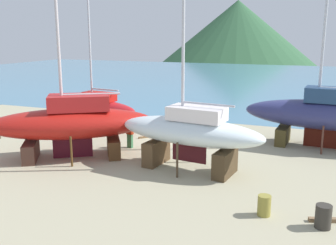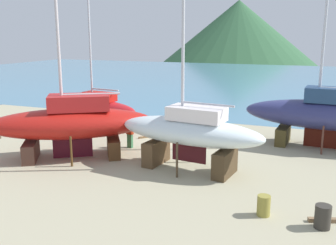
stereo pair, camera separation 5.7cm
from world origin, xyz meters
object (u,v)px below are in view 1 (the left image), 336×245
at_px(barrel_ochre, 175,127).
at_px(barrel_tipped_left, 161,138).
at_px(barrel_by_slipway, 323,217).
at_px(sailboat_small_center, 96,108).
at_px(sailboat_far_slipway, 190,132).
at_px(sailboat_large_starboard, 327,114).
at_px(sailboat_mid_port, 72,123).
at_px(barrel_tipped_center, 176,134).
at_px(barrel_rust_near, 264,206).
at_px(worker, 130,134).

bearing_deg(barrel_ochre, barrel_tipped_left, -82.92).
bearing_deg(barrel_by_slipway, barrel_tipped_left, 140.02).
xyz_separation_m(sailboat_small_center, barrel_tipped_left, (6.32, -2.25, -1.24)).
xyz_separation_m(sailboat_far_slipway, sailboat_large_starboard, (6.74, 7.11, 0.12)).
xyz_separation_m(sailboat_mid_port, barrel_ochre, (3.27, 8.46, -1.82)).
bearing_deg(sailboat_mid_port, barrel_by_slipway, 131.70).
bearing_deg(sailboat_far_slipway, sailboat_large_starboard, -126.49).
height_order(sailboat_far_slipway, sailboat_mid_port, sailboat_mid_port).
bearing_deg(sailboat_far_slipway, barrel_tipped_center, -55.93).
bearing_deg(sailboat_mid_port, sailboat_far_slipway, 151.50).
distance_m(sailboat_far_slipway, barrel_rust_near, 6.36).
relative_size(sailboat_far_slipway, barrel_by_slipway, 13.47).
bearing_deg(sailboat_large_starboard, barrel_ochre, -1.24).
relative_size(sailboat_small_center, worker, 6.76).
bearing_deg(sailboat_far_slipway, barrel_by_slipway, 153.86).
distance_m(sailboat_large_starboard, worker, 12.56).
bearing_deg(barrel_tipped_left, sailboat_small_center, 160.42).
xyz_separation_m(barrel_by_slipway, barrel_rust_near, (-2.21, 0.25, -0.03)).
height_order(barrel_tipped_left, barrel_by_slipway, barrel_by_slipway).
relative_size(sailboat_mid_port, barrel_ochre, 15.45).
bearing_deg(sailboat_large_starboard, worker, 24.77).
distance_m(sailboat_far_slipway, worker, 5.64).
bearing_deg(barrel_tipped_left, barrel_by_slipway, -39.98).
bearing_deg(sailboat_far_slipway, sailboat_small_center, -26.09).
relative_size(barrel_tipped_left, barrel_by_slipway, 0.92).
relative_size(sailboat_large_starboard, barrel_rust_near, 17.57).
bearing_deg(sailboat_small_center, barrel_tipped_center, 179.78).
bearing_deg(sailboat_small_center, barrel_tipped_left, 167.64).
xyz_separation_m(sailboat_far_slipway, worker, (-4.89, 2.56, -1.18)).
bearing_deg(worker, sailboat_small_center, -117.17).
xyz_separation_m(sailboat_far_slipway, barrel_tipped_center, (-2.74, 5.37, -1.68)).
relative_size(barrel_tipped_center, barrel_by_slipway, 0.90).
bearing_deg(barrel_ochre, worker, -101.45).
bearing_deg(barrel_rust_near, barrel_tipped_center, 127.39).
bearing_deg(sailboat_mid_port, barrel_ochre, -143.63).
bearing_deg(worker, barrel_tipped_center, 153.59).
xyz_separation_m(worker, barrel_tipped_center, (2.14, 2.81, -0.51)).
height_order(sailboat_mid_port, barrel_tipped_left, sailboat_mid_port).
distance_m(sailboat_small_center, barrel_rust_near, 17.61).
bearing_deg(sailboat_large_starboard, barrel_tipped_center, 13.80).
distance_m(worker, barrel_tipped_left, 2.21).
bearing_deg(barrel_tipped_center, barrel_tipped_left, -112.39).
bearing_deg(worker, barrel_rust_near, 65.44).
xyz_separation_m(sailboat_far_slipway, sailboat_small_center, (-9.62, 6.27, -0.43)).
height_order(sailboat_large_starboard, barrel_ochre, sailboat_large_starboard).
xyz_separation_m(sailboat_mid_port, barrel_rust_near, (11.59, -3.65, -1.68)).
xyz_separation_m(sailboat_far_slipway, barrel_rust_near, (4.53, -4.15, -1.67)).
bearing_deg(sailboat_small_center, sailboat_large_starboard, -169.83).
relative_size(worker, barrel_ochre, 1.97).
bearing_deg(barrel_ochre, barrel_tipped_center, -68.05).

